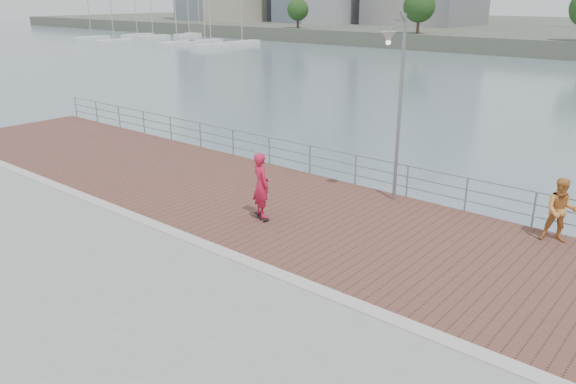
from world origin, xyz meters
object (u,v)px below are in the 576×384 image
Objects in this scene: guardrail at (381,172)px; skateboarder at (261,185)px; bystander at (561,210)px; street_lamp at (395,77)px.

skateboarder is (-1.40, -4.57, 0.40)m from guardrail.
bystander is (7.37, 3.97, -0.17)m from skateboarder.
bystander reaches higher than guardrail.
street_lamp is (0.84, -0.92, 3.39)m from guardrail.
guardrail is at bearing 132.28° from street_lamp.
guardrail is 4.80m from skateboarder.
skateboarder is (-2.24, -3.65, -2.99)m from street_lamp.
street_lamp is at bearing -47.72° from guardrail.
street_lamp is 3.18× the size of bystander.
street_lamp reaches higher than bystander.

